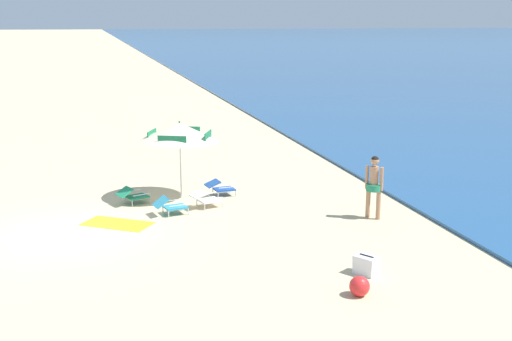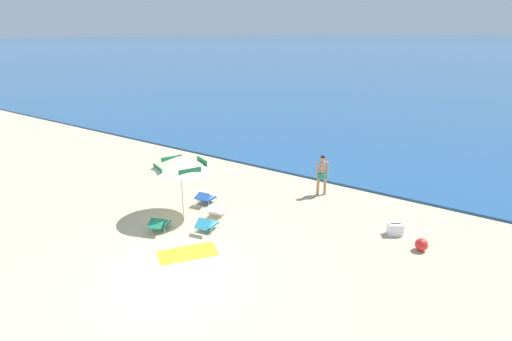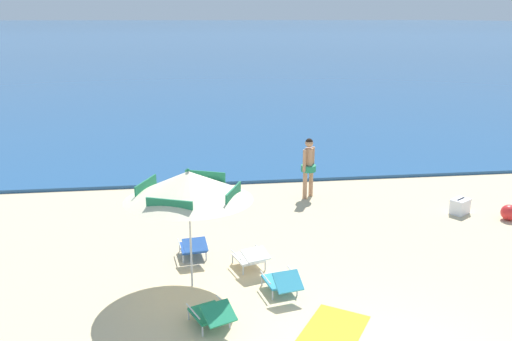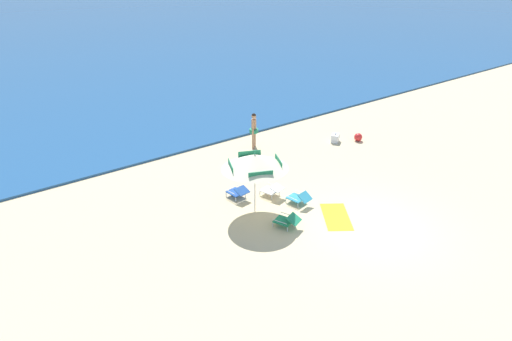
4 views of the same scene
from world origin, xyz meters
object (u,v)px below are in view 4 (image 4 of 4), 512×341
(beach_ball, at_px, (358,137))
(person_standing_near_shore, at_px, (254,128))
(beach_umbrella_striped_main, at_px, (255,162))
(cooler_box, at_px, (335,138))
(beach_towel, at_px, (336,217))
(lounge_chair_under_umbrella, at_px, (287,220))
(lounge_chair_spare_folded, at_px, (238,192))
(lounge_chair_facing_sea, at_px, (299,198))
(lounge_chair_beside_umbrella, at_px, (272,190))

(beach_ball, bearing_deg, person_standing_near_shore, 153.06)
(beach_umbrella_striped_main, xyz_separation_m, cooler_box, (7.03, 2.96, -1.83))
(beach_umbrella_striped_main, distance_m, beach_towel, 3.57)
(lounge_chair_under_umbrella, bearing_deg, person_standing_near_shore, 63.91)
(beach_umbrella_striped_main, relative_size, lounge_chair_spare_folded, 2.93)
(lounge_chair_facing_sea, relative_size, cooler_box, 1.63)
(lounge_chair_facing_sea, xyz_separation_m, person_standing_near_shore, (1.70, 5.28, 0.73))
(beach_umbrella_striped_main, bearing_deg, lounge_chair_beside_umbrella, 23.98)
(lounge_chair_under_umbrella, relative_size, cooler_box, 1.68)
(beach_ball, height_order, beach_towel, beach_ball)
(lounge_chair_spare_folded, relative_size, beach_towel, 0.52)
(lounge_chair_under_umbrella, distance_m, beach_towel, 1.94)
(beach_ball, bearing_deg, lounge_chair_facing_sea, -155.51)
(lounge_chair_spare_folded, xyz_separation_m, beach_ball, (7.99, 1.19, -0.07))
(lounge_chair_facing_sea, relative_size, person_standing_near_shore, 0.57)
(lounge_chair_facing_sea, bearing_deg, person_standing_near_shore, 72.19)
(lounge_chair_facing_sea, xyz_separation_m, beach_towel, (0.50, -1.47, -0.26))
(lounge_chair_under_umbrella, xyz_separation_m, lounge_chair_spare_folded, (-0.27, 2.65, 0.00))
(beach_ball, distance_m, beach_towel, 7.33)
(lounge_chair_beside_umbrella, height_order, cooler_box, lounge_chair_beside_umbrella)
(cooler_box, bearing_deg, lounge_chair_under_umbrella, -146.62)
(beach_umbrella_striped_main, height_order, beach_ball, beach_umbrella_striped_main)
(lounge_chair_beside_umbrella, xyz_separation_m, beach_towel, (0.96, -2.54, -0.27))
(lounge_chair_facing_sea, height_order, person_standing_near_shore, person_standing_near_shore)
(beach_umbrella_striped_main, xyz_separation_m, person_standing_near_shore, (3.36, 4.75, -1.03))
(lounge_chair_under_umbrella, distance_m, person_standing_near_shore, 6.96)
(lounge_chair_under_umbrella, relative_size, lounge_chair_facing_sea, 1.03)
(lounge_chair_beside_umbrella, bearing_deg, beach_umbrella_striped_main, -156.02)
(lounge_chair_facing_sea, distance_m, lounge_chair_spare_folded, 2.36)
(lounge_chair_under_umbrella, distance_m, cooler_box, 8.04)
(lounge_chair_facing_sea, bearing_deg, lounge_chair_under_umbrella, -145.26)
(lounge_chair_under_umbrella, xyz_separation_m, beach_towel, (1.85, -0.53, -0.27))
(beach_umbrella_striped_main, height_order, lounge_chair_beside_umbrella, beach_umbrella_striped_main)
(person_standing_near_shore, bearing_deg, beach_ball, -26.94)
(lounge_chair_under_umbrella, bearing_deg, lounge_chair_facing_sea, 34.74)
(lounge_chair_spare_folded, xyz_separation_m, person_standing_near_shore, (3.31, 3.57, 0.72))
(cooler_box, bearing_deg, person_standing_near_shore, 153.95)
(lounge_chair_beside_umbrella, height_order, person_standing_near_shore, person_standing_near_shore)
(lounge_chair_beside_umbrella, distance_m, cooler_box, 6.31)
(lounge_chair_facing_sea, height_order, cooler_box, lounge_chair_facing_sea)
(beach_ball, bearing_deg, lounge_chair_beside_umbrella, -164.95)
(person_standing_near_shore, bearing_deg, lounge_chair_under_umbrella, -116.09)
(lounge_chair_under_umbrella, height_order, beach_ball, lounge_chair_under_umbrella)
(beach_ball, bearing_deg, lounge_chair_spare_folded, -171.55)
(lounge_chair_facing_sea, height_order, beach_towel, lounge_chair_facing_sea)
(lounge_chair_spare_folded, bearing_deg, lounge_chair_beside_umbrella, -29.32)
(beach_umbrella_striped_main, relative_size, beach_towel, 1.53)
(beach_ball, xyz_separation_m, beach_towel, (-5.88, -4.37, -0.20))
(beach_umbrella_striped_main, bearing_deg, lounge_chair_facing_sea, -17.72)
(beach_towel, bearing_deg, lounge_chair_beside_umbrella, 110.63)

